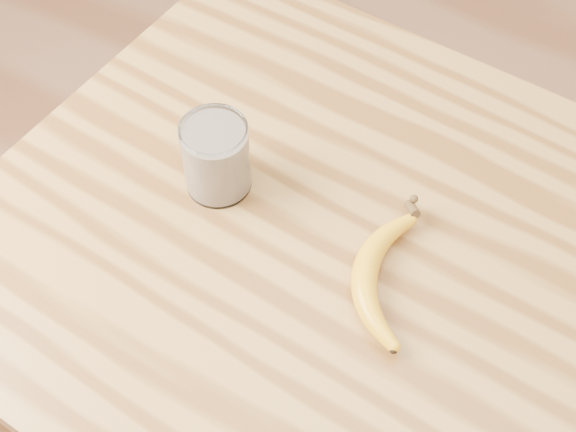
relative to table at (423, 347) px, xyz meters
The scene contains 3 objects.
table is the anchor object (origin of this frame).
smoothie_glass 0.37m from the table, behind, with size 0.09×0.09×0.11m.
banana 0.17m from the table, 162.29° to the right, with size 0.10×0.27×0.03m, color gold, non-canonical shape.
Camera 1 is at (0.12, -0.50, 1.74)m, focal length 50.00 mm.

